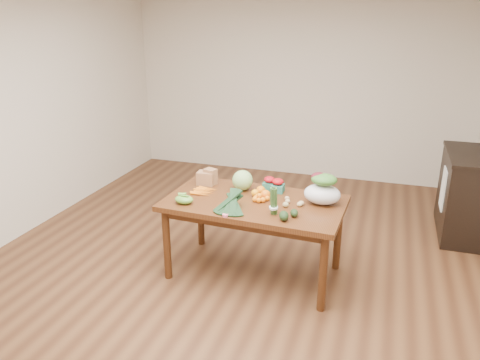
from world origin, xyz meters
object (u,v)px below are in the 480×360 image
(cabinet, at_px, (466,194))
(paper_bag, at_px, (206,177))
(mandarin_cluster, at_px, (260,197))
(kale_bunch, at_px, (230,203))
(salad_bag, at_px, (322,190))
(asparagus_bundle, at_px, (274,201))
(cabbage, at_px, (242,180))
(dining_table, at_px, (254,238))

(cabinet, xyz_separation_m, paper_bag, (-2.58, -1.29, 0.36))
(mandarin_cluster, bearing_deg, kale_bunch, -118.85)
(paper_bag, height_order, kale_bunch, same)
(cabinet, distance_m, paper_bag, 2.90)
(cabinet, bearing_deg, kale_bunch, -138.85)
(cabinet, relative_size, salad_bag, 3.11)
(paper_bag, bearing_deg, kale_bunch, -52.15)
(mandarin_cluster, xyz_separation_m, kale_bunch, (-0.18, -0.32, 0.04))
(kale_bunch, bearing_deg, salad_bag, 33.33)
(cabinet, bearing_deg, paper_bag, -153.47)
(asparagus_bundle, bearing_deg, cabbage, 134.72)
(dining_table, bearing_deg, kale_bunch, -110.34)
(salad_bag, bearing_deg, cabbage, 172.14)
(paper_bag, relative_size, kale_bunch, 0.57)
(cabbage, bearing_deg, mandarin_cluster, -43.11)
(paper_bag, xyz_separation_m, mandarin_cluster, (0.62, -0.25, -0.04))
(cabbage, height_order, salad_bag, salad_bag)
(mandarin_cluster, bearing_deg, cabbage, 136.89)
(paper_bag, bearing_deg, salad_bag, -7.04)
(cabbage, height_order, kale_bunch, cabbage)
(cabbage, xyz_separation_m, kale_bunch, (0.06, -0.54, -0.02))
(dining_table, height_order, kale_bunch, kale_bunch)
(cabinet, bearing_deg, mandarin_cluster, -141.73)
(mandarin_cluster, relative_size, kale_bunch, 0.45)
(cabinet, distance_m, cabbage, 2.58)
(cabbage, xyz_separation_m, mandarin_cluster, (0.23, -0.22, -0.06))
(asparagus_bundle, bearing_deg, dining_table, 136.92)
(dining_table, xyz_separation_m, cabbage, (-0.19, 0.23, 0.47))
(kale_bunch, bearing_deg, cabbage, 98.58)
(cabinet, relative_size, paper_bag, 4.50)
(kale_bunch, relative_size, salad_bag, 1.22)
(cabinet, relative_size, mandarin_cluster, 5.67)
(kale_bunch, distance_m, salad_bag, 0.85)
(mandarin_cluster, bearing_deg, asparagus_bundle, -52.77)
(dining_table, bearing_deg, cabinet, 40.53)
(mandarin_cluster, bearing_deg, dining_table, -166.83)
(dining_table, bearing_deg, asparagus_bundle, -43.08)
(kale_bunch, bearing_deg, paper_bag, 130.55)
(kale_bunch, xyz_separation_m, salad_bag, (0.73, 0.43, 0.05))
(dining_table, bearing_deg, cabbage, 132.14)
(paper_bag, height_order, salad_bag, salad_bag)
(paper_bag, bearing_deg, asparagus_bundle, -32.00)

